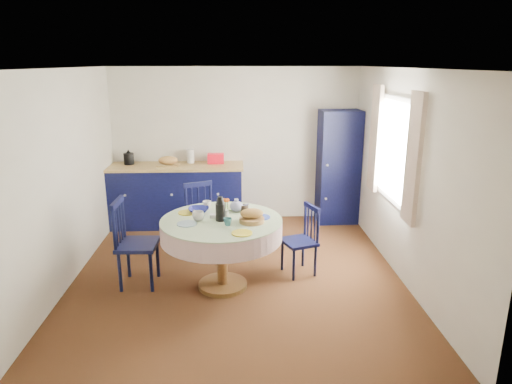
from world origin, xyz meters
TOP-DOWN VIEW (x-y plane):
  - floor at (0.00, 0.00)m, footprint 4.50×4.50m
  - ceiling at (0.00, 0.00)m, footprint 4.50×4.50m
  - wall_back at (0.00, 2.25)m, footprint 4.00×0.02m
  - wall_left at (-2.00, 0.00)m, footprint 0.02×4.50m
  - wall_right at (2.00, 0.00)m, footprint 0.02×4.50m
  - window at (1.95, 0.30)m, footprint 0.10×1.74m
  - kitchen_counter at (-1.00, 1.96)m, footprint 2.22×0.69m
  - pantry_cabinet at (1.66, 2.00)m, footprint 0.66×0.49m
  - dining_table at (-0.17, -0.26)m, footprint 1.39×1.39m
  - chair_left at (-1.21, -0.14)m, footprint 0.46×0.48m
  - chair_far at (-0.47, 0.74)m, footprint 0.57×0.56m
  - chair_right at (0.80, 0.08)m, footprint 0.49×0.50m
  - mug_a at (-0.44, -0.28)m, footprint 0.13×0.13m
  - mug_b at (-0.10, -0.46)m, footprint 0.09×0.09m
  - mug_c at (0.09, 0.01)m, footprint 0.11×0.11m
  - mug_d at (-0.36, 0.14)m, footprint 0.11×0.11m
  - cobalt_bowl at (-0.45, 0.01)m, footprint 0.25×0.25m

SIDE VIEW (x-z plane):
  - floor at x=0.00m, z-range 0.00..0.00m
  - chair_right at x=0.80m, z-range 0.01..0.88m
  - chair_far at x=-0.47m, z-range 0.01..1.00m
  - kitchen_counter at x=-1.00m, z-range -0.11..1.12m
  - chair_left at x=-1.21m, z-range 0.01..1.06m
  - dining_table at x=-0.17m, z-range 0.15..1.28m
  - cobalt_bowl at x=-0.45m, z-range 0.84..0.90m
  - mug_c at x=0.09m, z-range 0.84..0.93m
  - mug_b at x=-0.10m, z-range 0.84..0.93m
  - mug_d at x=-0.36m, z-range 0.84..0.94m
  - mug_a at x=-0.44m, z-range 0.84..0.95m
  - pantry_cabinet at x=1.66m, z-range 0.00..1.84m
  - wall_back at x=0.00m, z-range 0.00..2.50m
  - wall_left at x=-2.00m, z-range 0.00..2.50m
  - wall_right at x=2.00m, z-range 0.00..2.50m
  - window at x=1.95m, z-range 0.80..2.25m
  - ceiling at x=0.00m, z-range 2.50..2.50m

